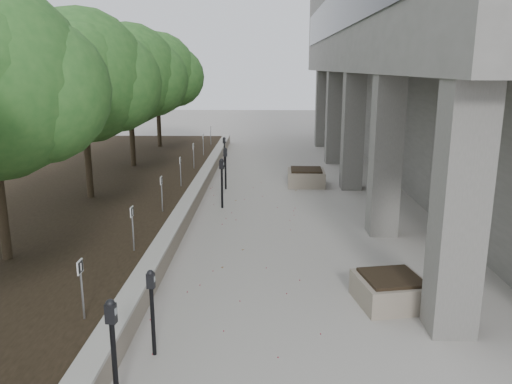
# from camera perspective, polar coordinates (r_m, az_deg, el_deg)

# --- Properties ---
(ground) EXTENTS (90.00, 90.00, 0.00)m
(ground) POSITION_cam_1_polar(r_m,az_deg,el_deg) (7.79, -2.36, -18.49)
(ground) COLOR #A19C94
(ground) RESTS_ON ground
(retaining_wall) EXTENTS (0.39, 26.00, 0.50)m
(retaining_wall) POSITION_cam_1_polar(r_m,az_deg,el_deg) (16.21, -6.84, -0.26)
(retaining_wall) COLOR gray
(retaining_wall) RESTS_ON ground
(planting_bed) EXTENTS (7.00, 26.00, 0.40)m
(planting_bed) POSITION_cam_1_polar(r_m,az_deg,el_deg) (17.13, -19.10, -0.34)
(planting_bed) COLOR #2E2217
(planting_bed) RESTS_ON ground
(crabapple_tree_3) EXTENTS (4.60, 4.00, 5.44)m
(crabapple_tree_3) POSITION_cam_1_polar(r_m,az_deg,el_deg) (15.52, -18.76, 9.24)
(crabapple_tree_3) COLOR #2B6125
(crabapple_tree_3) RESTS_ON planting_bed
(crabapple_tree_4) EXTENTS (4.60, 4.00, 5.44)m
(crabapple_tree_4) POSITION_cam_1_polar(r_m,az_deg,el_deg) (20.29, -13.97, 10.46)
(crabapple_tree_4) COLOR #2B6125
(crabapple_tree_4) RESTS_ON planting_bed
(crabapple_tree_5) EXTENTS (4.60, 4.00, 5.44)m
(crabapple_tree_5) POSITION_cam_1_polar(r_m,az_deg,el_deg) (25.14, -11.00, 11.18)
(crabapple_tree_5) COLOR #2B6125
(crabapple_tree_5) RESTS_ON planting_bed
(parking_sign_2) EXTENTS (0.04, 0.22, 0.96)m
(parking_sign_2) POSITION_cam_1_polar(r_m,az_deg,el_deg) (8.28, -18.93, -10.33)
(parking_sign_2) COLOR black
(parking_sign_2) RESTS_ON planting_bed
(parking_sign_3) EXTENTS (0.04, 0.22, 0.96)m
(parking_sign_3) POSITION_cam_1_polar(r_m,az_deg,el_deg) (10.95, -13.64, -4.03)
(parking_sign_3) COLOR black
(parking_sign_3) RESTS_ON planting_bed
(parking_sign_4) EXTENTS (0.04, 0.22, 0.96)m
(parking_sign_4) POSITION_cam_1_polar(r_m,az_deg,el_deg) (13.76, -10.51, -0.23)
(parking_sign_4) COLOR black
(parking_sign_4) RESTS_ON planting_bed
(parking_sign_5) EXTENTS (0.04, 0.22, 0.96)m
(parking_sign_5) POSITION_cam_1_polar(r_m,az_deg,el_deg) (16.64, -8.46, 2.27)
(parking_sign_5) COLOR black
(parking_sign_5) RESTS_ON planting_bed
(parking_sign_6) EXTENTS (0.04, 0.22, 0.96)m
(parking_sign_6) POSITION_cam_1_polar(r_m,az_deg,el_deg) (19.55, -7.01, 4.03)
(parking_sign_6) COLOR black
(parking_sign_6) RESTS_ON planting_bed
(parking_sign_7) EXTENTS (0.04, 0.22, 0.96)m
(parking_sign_7) POSITION_cam_1_polar(r_m,az_deg,el_deg) (22.49, -5.93, 5.33)
(parking_sign_7) COLOR black
(parking_sign_7) RESTS_ON planting_bed
(parking_sign_8) EXTENTS (0.04, 0.22, 0.96)m
(parking_sign_8) POSITION_cam_1_polar(r_m,az_deg,el_deg) (25.44, -5.10, 6.33)
(parking_sign_8) COLOR black
(parking_sign_8) RESTS_ON planting_bed
(parking_meter_1) EXTENTS (0.16, 0.12, 1.49)m
(parking_meter_1) POSITION_cam_1_polar(r_m,az_deg,el_deg) (6.73, -15.64, -17.21)
(parking_meter_1) COLOR black
(parking_meter_1) RESTS_ON ground
(parking_meter_2) EXTENTS (0.14, 0.11, 1.35)m
(parking_meter_2) POSITION_cam_1_polar(r_m,az_deg,el_deg) (7.77, -11.54, -13.15)
(parking_meter_2) COLOR black
(parking_meter_2) RESTS_ON ground
(parking_meter_3) EXTENTS (0.17, 0.15, 1.53)m
(parking_meter_3) POSITION_cam_1_polar(r_m,az_deg,el_deg) (15.33, -3.84, 0.96)
(parking_meter_3) COLOR black
(parking_meter_3) RESTS_ON ground
(parking_meter_4) EXTENTS (0.16, 0.12, 1.47)m
(parking_meter_4) POSITION_cam_1_polar(r_m,az_deg,el_deg) (17.74, -3.44, 2.65)
(parking_meter_4) COLOR black
(parking_meter_4) RESTS_ON ground
(parking_meter_5) EXTENTS (0.15, 0.13, 1.29)m
(parking_meter_5) POSITION_cam_1_polar(r_m,az_deg,el_deg) (21.81, -3.57, 4.50)
(parking_meter_5) COLOR black
(parking_meter_5) RESTS_ON ground
(planter_front) EXTENTS (1.34, 1.34, 0.54)m
(planter_front) POSITION_cam_1_polar(r_m,az_deg,el_deg) (9.62, 14.84, -10.55)
(planter_front) COLOR gray
(planter_front) RESTS_ON ground
(planter_back) EXTENTS (1.35, 1.35, 0.61)m
(planter_back) POSITION_cam_1_polar(r_m,az_deg,el_deg) (18.45, 5.64, 1.67)
(planter_back) COLOR gray
(planter_back) RESTS_ON ground
(berry_scatter) EXTENTS (3.30, 14.10, 0.02)m
(berry_scatter) POSITION_cam_1_polar(r_m,az_deg,el_deg) (12.30, -1.38, -5.91)
(berry_scatter) COLOR maroon
(berry_scatter) RESTS_ON ground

